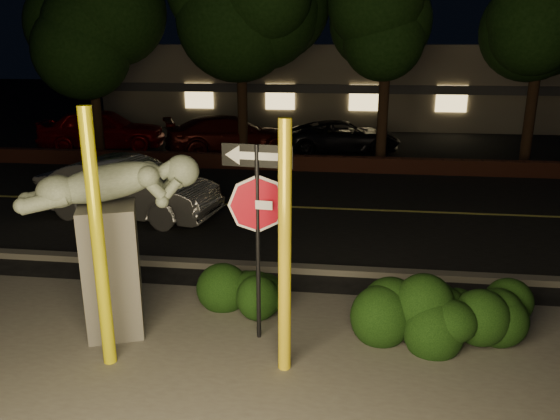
% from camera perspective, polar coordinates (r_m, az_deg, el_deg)
% --- Properties ---
extents(ground, '(90.00, 90.00, 0.00)m').
position_cam_1_polar(ground, '(16.99, 2.39, 3.17)').
color(ground, black).
rests_on(ground, ground).
extents(patio, '(14.00, 6.00, 0.02)m').
position_cam_1_polar(patio, '(6.93, -6.18, -18.98)').
color(patio, '#4C4944').
rests_on(patio, ground).
extents(road, '(80.00, 8.00, 0.01)m').
position_cam_1_polar(road, '(14.11, 1.31, 0.28)').
color(road, black).
rests_on(road, ground).
extents(lane_marking, '(80.00, 0.12, 0.00)m').
position_cam_1_polar(lane_marking, '(14.10, 1.31, 0.33)').
color(lane_marking, '#B4AE48').
rests_on(lane_marking, road).
extents(curb, '(80.00, 0.25, 0.12)m').
position_cam_1_polar(curb, '(10.26, -1.15, -5.99)').
color(curb, '#4C4944').
rests_on(curb, ground).
extents(brick_wall, '(40.00, 0.35, 0.50)m').
position_cam_1_polar(brick_wall, '(18.20, 2.76, 4.90)').
color(brick_wall, '#4F2319').
rests_on(brick_wall, ground).
extents(parking_lot, '(40.00, 12.00, 0.01)m').
position_cam_1_polar(parking_lot, '(23.82, 3.90, 7.19)').
color(parking_lot, black).
rests_on(parking_lot, ground).
extents(building, '(22.00, 10.20, 4.00)m').
position_cam_1_polar(building, '(31.52, 4.92, 13.23)').
color(building, '#70655A').
rests_on(building, ground).
extents(tree_far_a, '(4.60, 4.60, 7.43)m').
position_cam_1_polar(tree_far_a, '(21.63, -19.61, 19.50)').
color(tree_far_a, black).
rests_on(tree_far_a, ground).
extents(yellow_pole_left, '(0.17, 0.17, 3.39)m').
position_cam_1_polar(yellow_pole_left, '(7.15, -18.46, -3.32)').
color(yellow_pole_left, yellow).
rests_on(yellow_pole_left, ground).
extents(yellow_pole_right, '(0.16, 0.16, 3.27)m').
position_cam_1_polar(yellow_pole_right, '(6.67, 0.50, -4.43)').
color(yellow_pole_right, yellow).
rests_on(yellow_pole_right, ground).
extents(signpost, '(0.95, 0.14, 2.82)m').
position_cam_1_polar(signpost, '(7.29, -2.38, 0.55)').
color(signpost, black).
rests_on(signpost, ground).
extents(sculpture, '(2.39, 1.41, 2.60)m').
position_cam_1_polar(sculpture, '(7.94, -17.19, -1.88)').
color(sculpture, '#4C4944').
rests_on(sculpture, ground).
extents(hedge_center, '(1.92, 1.06, 0.96)m').
position_cam_1_polar(hedge_center, '(8.63, -3.02, -7.61)').
color(hedge_center, black).
rests_on(hedge_center, ground).
extents(hedge_right, '(1.83, 1.28, 1.08)m').
position_cam_1_polar(hedge_right, '(7.98, 14.53, -9.83)').
color(hedge_right, black).
rests_on(hedge_right, ground).
extents(hedge_far_right, '(1.45, 0.98, 0.96)m').
position_cam_1_polar(hedge_far_right, '(8.38, 21.36, -9.63)').
color(hedge_far_right, black).
rests_on(hedge_far_right, ground).
extents(silver_sedan, '(4.56, 2.26, 1.44)m').
position_cam_1_polar(silver_sedan, '(13.63, -15.47, 2.16)').
color(silver_sedan, '#A6A5AA').
rests_on(silver_sedan, ground).
extents(parked_car_red, '(5.09, 2.86, 1.64)m').
position_cam_1_polar(parked_car_red, '(22.89, -18.06, 8.05)').
color(parked_car_red, maroon).
rests_on(parked_car_red, ground).
extents(parked_car_darkred, '(5.36, 3.79, 1.44)m').
position_cam_1_polar(parked_car_darkred, '(21.04, -5.13, 7.82)').
color(parked_car_darkred, '#3A0A07').
rests_on(parked_car_darkred, ground).
extents(parked_car_dark, '(4.65, 2.72, 1.22)m').
position_cam_1_polar(parked_car_dark, '(21.42, 6.60, 7.64)').
color(parked_car_dark, black).
rests_on(parked_car_dark, ground).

